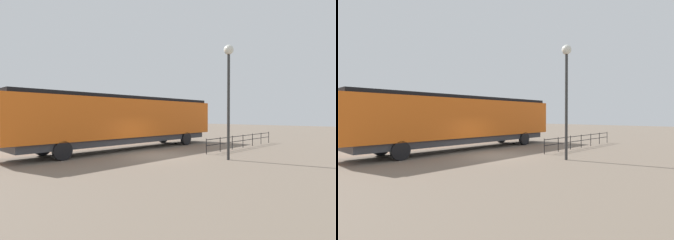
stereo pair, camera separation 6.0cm
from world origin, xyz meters
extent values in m
plane|color=#756656|center=(0.00, 0.00, 0.00)|extent=(120.00, 120.00, 0.00)
cube|color=orange|center=(-3.91, 0.50, 2.36)|extent=(3.07, 17.28, 2.73)
cube|color=black|center=(-3.91, 8.03, 1.95)|extent=(2.95, 2.22, 1.91)
cube|color=black|center=(-3.91, 0.50, 3.85)|extent=(2.76, 16.59, 0.24)
cube|color=#38383D|center=(-3.91, 0.50, 0.78)|extent=(2.76, 15.90, 0.45)
cylinder|color=black|center=(-5.30, 6.03, 0.55)|extent=(0.30, 1.10, 1.10)
cylinder|color=black|center=(-2.53, 6.03, 0.55)|extent=(0.30, 1.10, 1.10)
cylinder|color=black|center=(-5.30, -5.02, 0.55)|extent=(0.30, 1.10, 1.10)
cylinder|color=black|center=(-2.53, -5.02, 0.55)|extent=(0.30, 1.10, 1.10)
cylinder|color=#2D2D2D|center=(4.22, 1.57, 3.07)|extent=(0.16, 0.16, 6.14)
sphere|color=silver|center=(4.22, 1.57, 6.30)|extent=(0.55, 0.55, 0.55)
cube|color=black|center=(2.04, 7.61, 0.95)|extent=(0.04, 10.16, 0.04)
cube|color=black|center=(2.04, 7.61, 0.57)|extent=(0.04, 10.16, 0.04)
cylinder|color=black|center=(2.04, 2.53, 0.52)|extent=(0.05, 0.05, 1.03)
cylinder|color=black|center=(2.04, 4.22, 0.52)|extent=(0.05, 0.05, 1.03)
cylinder|color=black|center=(2.04, 5.91, 0.52)|extent=(0.05, 0.05, 1.03)
cylinder|color=black|center=(2.04, 7.61, 0.52)|extent=(0.05, 0.05, 1.03)
cylinder|color=black|center=(2.04, 9.30, 0.52)|extent=(0.05, 0.05, 1.03)
cylinder|color=black|center=(2.04, 10.99, 0.52)|extent=(0.05, 0.05, 1.03)
cylinder|color=black|center=(2.04, 12.69, 0.52)|extent=(0.05, 0.05, 1.03)
camera|label=1|loc=(12.05, -11.94, 2.53)|focal=28.46mm
camera|label=2|loc=(12.09, -11.90, 2.53)|focal=28.46mm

